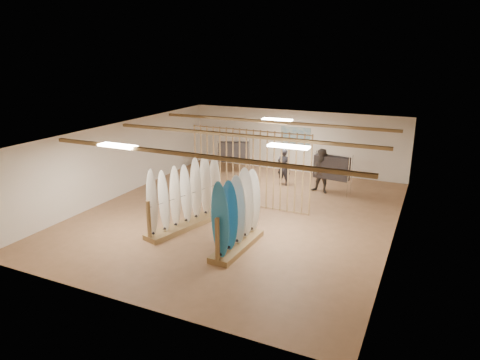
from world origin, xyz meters
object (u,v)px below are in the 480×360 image
at_px(clothing_rack_a, 234,152).
at_px(shopper_b, 322,168).
at_px(clothing_rack_b, 332,168).
at_px(shopper_a, 284,165).
at_px(rack_right, 237,224).
at_px(rack_left, 186,205).

xyz_separation_m(clothing_rack_a, shopper_b, (4.31, -1.02, -0.01)).
distance_m(clothing_rack_a, clothing_rack_b, 4.75).
height_order(clothing_rack_b, shopper_a, shopper_a).
relative_size(rack_right, clothing_rack_b, 1.48).
xyz_separation_m(clothing_rack_b, shopper_b, (-0.34, -0.09, -0.04)).
xyz_separation_m(shopper_a, shopper_b, (1.68, -0.33, 0.12)).
bearing_deg(shopper_b, rack_left, -109.69).
xyz_separation_m(rack_left, shopper_a, (1.30, 5.50, 0.13)).
distance_m(rack_right, clothing_rack_a, 7.73).
relative_size(clothing_rack_a, shopper_b, 0.78).
bearing_deg(clothing_rack_a, rack_left, -99.85).
bearing_deg(rack_right, shopper_b, 83.71).
xyz_separation_m(clothing_rack_a, shopper_a, (2.63, -0.69, -0.13)).
relative_size(rack_left, rack_right, 1.32).
bearing_deg(shopper_a, shopper_b, 173.70).
xyz_separation_m(clothing_rack_a, clothing_rack_b, (4.66, -0.92, 0.03)).
height_order(rack_right, shopper_a, rack_right).
distance_m(clothing_rack_a, shopper_b, 4.43).
height_order(rack_left, clothing_rack_b, rack_left).
relative_size(rack_right, shopper_b, 1.18).
bearing_deg(clothing_rack_b, rack_right, -93.80).
xyz_separation_m(rack_left, shopper_b, (2.98, 5.17, 0.26)).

